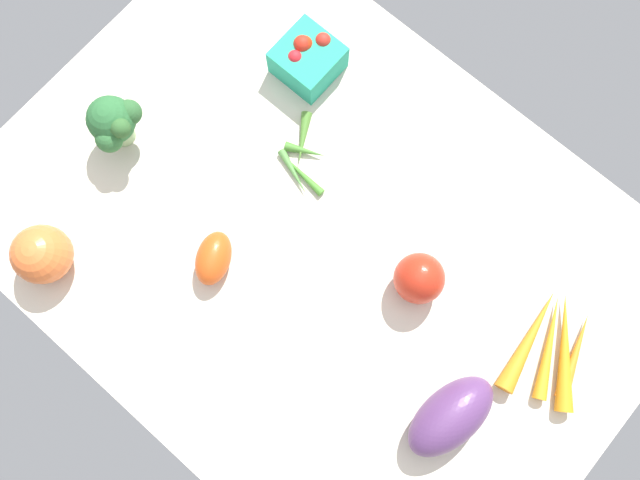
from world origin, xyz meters
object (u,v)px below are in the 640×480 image
Objects in this scene: okra_pile at (301,156)px; berry_basket at (308,58)px; bell_pepper_red at (419,278)px; roma_tomato at (213,258)px; heirloom_tomato_orange at (42,254)px; broccoli_head at (114,123)px; carrot_bunch at (551,347)px; eggplant at (451,416)px.

berry_basket is at bearing 126.87° from okra_pile.
bell_pepper_red is 0.75× the size of okra_pile.
roma_tomato is 0.94× the size of heirloom_tomato_orange.
berry_basket is at bearing 155.52° from bell_pepper_red.
berry_basket is (-10.70, 34.15, 0.55)cm from roma_tomato.
roma_tomato is at bearing -145.45° from bell_pepper_red.
okra_pile is at bearing -53.13° from berry_basket.
broccoli_head is 1.16× the size of heirloom_tomato_orange.
okra_pile is 1.28× the size of heirloom_tomato_orange.
carrot_bunch is (57.76, -11.06, -1.87)cm from berry_basket.
heirloom_tomato_orange is (-44.90, -33.94, 0.16)cm from bell_pepper_red.
eggplant is (42.66, -16.29, 3.10)cm from okra_pile.
berry_basket reaches higher than roma_tomato.
berry_basket is at bearing 170.49° from roma_tomato.
heirloom_tomato_orange reaches higher than roma_tomato.
okra_pile is (-1.23, 21.52, -1.84)cm from roma_tomato.
heirloom_tomato_orange reaches higher than eggplant.
carrot_bunch is at bearing 172.04° from eggplant.
roma_tomato is 31.12cm from bell_pepper_red.
bell_pepper_red reaches higher than carrot_bunch.
berry_basket is at bearing 169.16° from carrot_bunch.
carrot_bunch is (21.46, 5.47, -3.02)cm from bell_pepper_red.
broccoli_head reaches higher than bell_pepper_red.
eggplant is at bearing -38.05° from bell_pepper_red.
broccoli_head is 22.52cm from heirloom_tomato_orange.
broccoli_head is at bearing -145.79° from okra_pile.
okra_pile is at bearing 171.73° from bell_pepper_red.
carrot_bunch is 1.27× the size of eggplant.
carrot_bunch is (66.36, 39.41, -3.19)cm from heirloom_tomato_orange.
berry_basket is at bearing -109.51° from eggplant.
heirloom_tomato_orange reaches higher than okra_pile.
roma_tomato is at bearing 40.20° from heirloom_tomato_orange.
heirloom_tomato_orange is (5.62, -21.73, -1.84)cm from broccoli_head.
broccoli_head is at bearing -129.16° from roma_tomato.
bell_pepper_red is at bearing 13.59° from broccoli_head.
heirloom_tomato_orange is 77.25cm from carrot_bunch.
eggplant is (52.13, -28.92, 0.71)cm from berry_basket.
okra_pile is 15.97cm from berry_basket.
broccoli_head is 66.40cm from eggplant.
broccoli_head reaches higher than heirloom_tomato_orange.
okra_pile is 42.10cm from heirloom_tomato_orange.
bell_pepper_red is at bearing 37.08° from heirloom_tomato_orange.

